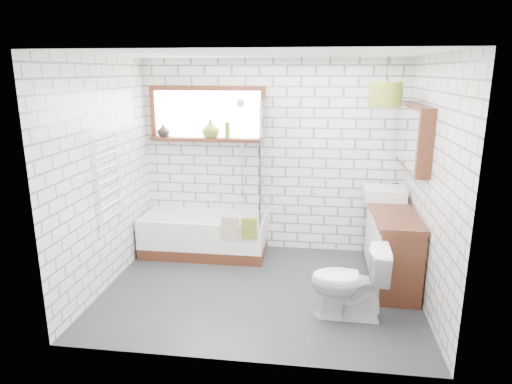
# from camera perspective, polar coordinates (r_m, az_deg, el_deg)

# --- Properties ---
(floor) EXTENTS (3.40, 2.60, 0.01)m
(floor) POSITION_cam_1_polar(r_m,az_deg,el_deg) (5.16, 0.45, -12.15)
(floor) COLOR #26262A
(floor) RESTS_ON ground
(ceiling) EXTENTS (3.40, 2.60, 0.01)m
(ceiling) POSITION_cam_1_polar(r_m,az_deg,el_deg) (4.60, 0.52, 16.91)
(ceiling) COLOR white
(ceiling) RESTS_ON ground
(wall_back) EXTENTS (3.40, 0.01, 2.50)m
(wall_back) POSITION_cam_1_polar(r_m,az_deg,el_deg) (6.00, 2.06, 4.38)
(wall_back) COLOR white
(wall_back) RESTS_ON ground
(wall_front) EXTENTS (3.40, 0.01, 2.50)m
(wall_front) POSITION_cam_1_polar(r_m,az_deg,el_deg) (3.49, -2.24, -3.40)
(wall_front) COLOR white
(wall_front) RESTS_ON ground
(wall_left) EXTENTS (0.01, 2.60, 2.50)m
(wall_left) POSITION_cam_1_polar(r_m,az_deg,el_deg) (5.22, -18.44, 2.03)
(wall_left) COLOR white
(wall_left) RESTS_ON ground
(wall_right) EXTENTS (0.01, 2.60, 2.50)m
(wall_right) POSITION_cam_1_polar(r_m,az_deg,el_deg) (4.83, 21.00, 0.79)
(wall_right) COLOR white
(wall_right) RESTS_ON ground
(window) EXTENTS (1.52, 0.16, 0.68)m
(window) POSITION_cam_1_polar(r_m,az_deg,el_deg) (6.02, -6.12, 9.64)
(window) COLOR #3A1A10
(window) RESTS_ON wall_back
(towel_radiator) EXTENTS (0.06, 0.52, 1.00)m
(towel_radiator) POSITION_cam_1_polar(r_m,az_deg,el_deg) (5.21, -17.95, 1.48)
(towel_radiator) COLOR white
(towel_radiator) RESTS_ON wall_left
(mirror_cabinet) EXTENTS (0.16, 1.20, 0.70)m
(mirror_cabinet) POSITION_cam_1_polar(r_m,az_deg,el_deg) (5.31, 19.09, 6.58)
(mirror_cabinet) COLOR #3A1A10
(mirror_cabinet) RESTS_ON wall_right
(shower_riser) EXTENTS (0.02, 0.02, 1.30)m
(shower_riser) POSITION_cam_1_polar(r_m,az_deg,el_deg) (5.99, -1.80, 5.34)
(shower_riser) COLOR silver
(shower_riser) RESTS_ON wall_back
(bathtub) EXTENTS (1.60, 0.71, 0.52)m
(bathtub) POSITION_cam_1_polar(r_m,az_deg,el_deg) (6.06, -6.46, -5.31)
(bathtub) COLOR white
(bathtub) RESTS_ON floor
(shower_screen) EXTENTS (0.02, 0.72, 1.50)m
(shower_screen) POSITION_cam_1_polar(r_m,az_deg,el_deg) (5.65, 0.96, 3.93)
(shower_screen) COLOR white
(shower_screen) RESTS_ON bathtub
(towel_green) EXTENTS (0.19, 0.05, 0.26)m
(towel_green) POSITION_cam_1_polar(r_m,az_deg,el_deg) (5.53, -0.85, -4.59)
(towel_green) COLOR olive
(towel_green) RESTS_ON bathtub
(towel_beige) EXTENTS (0.21, 0.05, 0.28)m
(towel_beige) POSITION_cam_1_polar(r_m,az_deg,el_deg) (5.57, -3.26, -4.47)
(towel_beige) COLOR tan
(towel_beige) RESTS_ON bathtub
(vanity) EXTENTS (0.47, 1.47, 0.84)m
(vanity) POSITION_cam_1_polar(r_m,az_deg,el_deg) (5.49, 16.58, -6.26)
(vanity) COLOR #3A1A10
(vanity) RESTS_ON floor
(basin) EXTENTS (0.48, 0.42, 0.14)m
(basin) POSITION_cam_1_polar(r_m,az_deg,el_deg) (5.73, 15.74, -0.16)
(basin) COLOR white
(basin) RESTS_ON vanity
(tap) EXTENTS (0.03, 0.03, 0.14)m
(tap) POSITION_cam_1_polar(r_m,az_deg,el_deg) (5.74, 17.36, 0.28)
(tap) COLOR silver
(tap) RESTS_ON vanity
(toilet) EXTENTS (0.43, 0.74, 0.75)m
(toilet) POSITION_cam_1_polar(r_m,az_deg,el_deg) (4.58, 11.53, -10.92)
(toilet) COLOR white
(toilet) RESTS_ON floor
(vase_olive) EXTENTS (0.24, 0.24, 0.24)m
(vase_olive) POSITION_cam_1_polar(r_m,az_deg,el_deg) (6.00, -5.69, 7.70)
(vase_olive) COLOR olive
(vase_olive) RESTS_ON window
(vase_dark) EXTENTS (0.17, 0.17, 0.17)m
(vase_dark) POSITION_cam_1_polar(r_m,az_deg,el_deg) (6.18, -11.49, 7.38)
(vase_dark) COLOR black
(vase_dark) RESTS_ON window
(bottle) EXTENTS (0.08, 0.08, 0.20)m
(bottle) POSITION_cam_1_polar(r_m,az_deg,el_deg) (5.96, -3.59, 7.53)
(bottle) COLOR olive
(bottle) RESTS_ON window
(pendant) EXTENTS (0.35, 0.35, 0.26)m
(pendant) POSITION_cam_1_polar(r_m,az_deg,el_deg) (5.22, 15.85, 11.67)
(pendant) COLOR olive
(pendant) RESTS_ON ceiling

